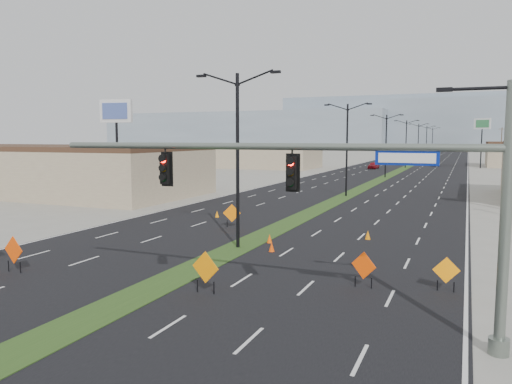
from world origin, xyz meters
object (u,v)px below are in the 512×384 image
at_px(signal_mast, 346,188).
at_px(construction_sign_2, 232,214).
at_px(construction_sign_4, 364,267).
at_px(pole_sign_east_far, 482,127).
at_px(streetlight_4, 418,141).
at_px(streetlight_5, 426,141).
at_px(construction_sign_5, 446,272).
at_px(car_left, 373,165).
at_px(streetlight_1, 347,147).
at_px(streetlight_0, 238,155).
at_px(cone_2, 368,235).
at_px(construction_sign_3, 205,269).
at_px(streetlight_2, 386,144).
at_px(car_mid, 435,163).
at_px(streetlight_3, 406,142).
at_px(cone_3, 217,214).
at_px(cone_0, 272,247).
at_px(pole_sign_west, 116,119).
at_px(cone_1, 270,239).
at_px(streetlight_6, 432,140).
at_px(construction_sign_1, 14,251).
at_px(car_far, 394,159).

bearing_deg(signal_mast, construction_sign_2, 126.65).
xyz_separation_m(construction_sign_4, pole_sign_east_far, (6.44, 93.61, 7.62)).
xyz_separation_m(streetlight_4, streetlight_5, (0.00, 28.00, 0.00)).
xyz_separation_m(construction_sign_2, construction_sign_5, (14.65, -9.89, -0.14)).
relative_size(signal_mast, pole_sign_east_far, 1.57).
bearing_deg(car_left, construction_sign_5, -74.39).
xyz_separation_m(streetlight_1, construction_sign_4, (8.23, -32.97, -4.49)).
relative_size(construction_sign_2, construction_sign_5, 1.15).
height_order(streetlight_0, construction_sign_2, streetlight_0).
height_order(car_left, cone_2, car_left).
height_order(streetlight_4, construction_sign_3, streetlight_4).
relative_size(streetlight_0, streetlight_2, 1.00).
xyz_separation_m(car_mid, construction_sign_4, (2.78, -98.61, 0.20)).
relative_size(car_mid, construction_sign_2, 2.61).
bearing_deg(streetlight_3, car_mid, 60.49).
height_order(streetlight_5, car_left, streetlight_5).
xyz_separation_m(signal_mast, streetlight_3, (-8.56, 94.00, 0.63)).
distance_m(signal_mast, car_left, 89.07).
bearing_deg(construction_sign_2, streetlight_3, 68.87).
distance_m(construction_sign_3, cone_2, 14.25).
distance_m(construction_sign_4, cone_3, 20.45).
height_order(car_left, cone_0, car_left).
relative_size(car_mid, pole_sign_east_far, 0.43).
xyz_separation_m(streetlight_4, pole_sign_west, (-18.88, -98.93, 2.77)).
xyz_separation_m(streetlight_2, cone_1, (1.22, -54.06, -5.14)).
bearing_deg(construction_sign_2, cone_3, 111.25).
distance_m(streetlight_6, car_left, 90.46).
relative_size(streetlight_2, streetlight_6, 1.00).
relative_size(streetlight_1, streetlight_3, 1.00).
distance_m(streetlight_0, construction_sign_5, 13.05).
distance_m(streetlight_0, cone_1, 5.63).
height_order(streetlight_6, construction_sign_5, streetlight_6).
xyz_separation_m(construction_sign_1, pole_sign_east_far, (22.22, 97.64, 7.50)).
height_order(construction_sign_2, cone_1, construction_sign_2).
bearing_deg(cone_3, streetlight_3, 85.20).
xyz_separation_m(streetlight_4, cone_0, (2.18, -112.18, -5.14)).
xyz_separation_m(car_far, construction_sign_2, (3.05, -107.23, 0.23)).
relative_size(streetlight_2, pole_sign_west, 1.00).
bearing_deg(streetlight_5, construction_sign_5, -85.44).
height_order(construction_sign_1, construction_sign_2, construction_sign_1).
relative_size(streetlight_5, pole_sign_west, 1.00).
height_order(streetlight_1, pole_sign_east_far, pole_sign_east_far).
height_order(streetlight_4, construction_sign_4, streetlight_4).
relative_size(car_far, pole_sign_east_far, 0.51).
relative_size(streetlight_3, cone_0, 17.85).
distance_m(streetlight_1, construction_sign_4, 34.28).
bearing_deg(car_left, car_far, 94.76).
distance_m(streetlight_4, car_left, 34.94).
distance_m(streetlight_1, cone_3, 20.26).
xyz_separation_m(streetlight_5, construction_sign_4, (8.23, -144.97, -4.49)).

